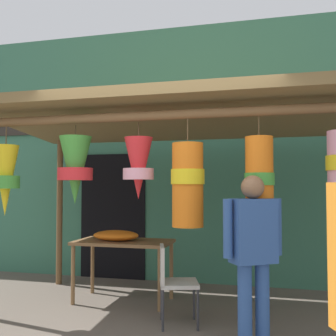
{
  "coord_description": "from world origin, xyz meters",
  "views": [
    {
      "loc": [
        1.14,
        -4.02,
        1.48
      ],
      "look_at": [
        -0.1,
        0.79,
        1.7
      ],
      "focal_mm": 43.92,
      "sensor_mm": 36.0,
      "label": 1
    }
  ],
  "objects_px": {
    "folding_chair": "(172,278)",
    "shopper_by_bananas": "(253,247)",
    "display_table": "(124,248)",
    "flower_heap_on_table": "(117,235)"
  },
  "relations": [
    {
      "from": "flower_heap_on_table",
      "to": "display_table",
      "type": "bearing_deg",
      "value": 19.88
    },
    {
      "from": "flower_heap_on_table",
      "to": "shopper_by_bananas",
      "type": "relative_size",
      "value": 0.38
    },
    {
      "from": "folding_chair",
      "to": "shopper_by_bananas",
      "type": "distance_m",
      "value": 1.08
    },
    {
      "from": "display_table",
      "to": "shopper_by_bananas",
      "type": "distance_m",
      "value": 2.08
    },
    {
      "from": "folding_chair",
      "to": "display_table",
      "type": "bearing_deg",
      "value": 138.65
    },
    {
      "from": "display_table",
      "to": "shopper_by_bananas",
      "type": "relative_size",
      "value": 0.78
    },
    {
      "from": "display_table",
      "to": "folding_chair",
      "type": "relative_size",
      "value": 1.46
    },
    {
      "from": "folding_chair",
      "to": "shopper_by_bananas",
      "type": "xyz_separation_m",
      "value": [
        0.88,
        -0.45,
        0.42
      ]
    },
    {
      "from": "display_table",
      "to": "flower_heap_on_table",
      "type": "height_order",
      "value": "flower_heap_on_table"
    },
    {
      "from": "display_table",
      "to": "folding_chair",
      "type": "xyz_separation_m",
      "value": [
        0.82,
        -0.72,
        -0.18
      ]
    }
  ]
}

